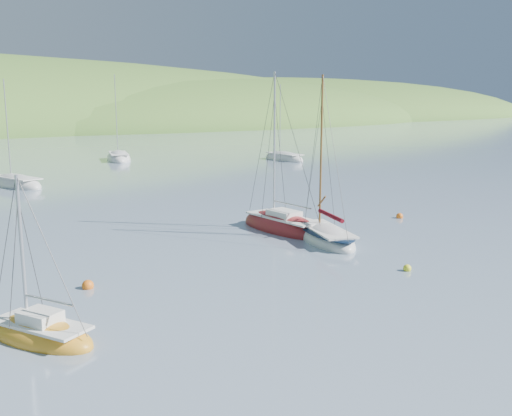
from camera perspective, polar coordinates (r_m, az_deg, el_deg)
ground at (r=24.27m, az=10.19°, el=-8.44°), size 700.00×700.00×0.00m
daysailer_white at (r=33.00m, az=6.88°, el=-2.85°), size 4.74×6.94×10.03m
sloop_red at (r=35.36m, az=2.67°, el=-1.91°), size 2.62×7.13×10.47m
sailboat_yellow at (r=20.86m, az=-20.82°, el=-11.72°), size 3.44×4.90×6.05m
distant_sloop_a at (r=58.37m, az=-22.83°, el=2.19°), size 4.15×7.98×10.84m
distant_sloop_b at (r=80.38m, az=-13.57°, el=4.80°), size 6.05×9.30×12.52m
distant_sloop_d at (r=78.50m, az=2.80°, el=4.94°), size 3.40×8.00×11.13m
mooring_buoys at (r=30.23m, az=3.34°, el=-4.24°), size 23.16×8.40×0.50m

